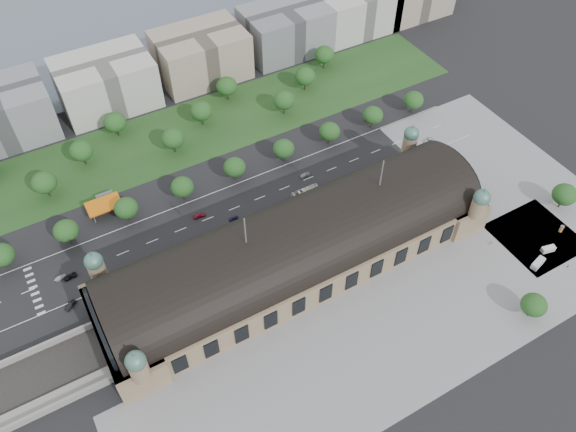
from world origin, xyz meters
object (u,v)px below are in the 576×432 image
parked_car_5 (190,254)px  pedestrian_0 (491,243)px  pedestrian_1 (547,246)px  bus_west (207,239)px  traffic_car_2 (70,277)px  parked_car_3 (194,259)px  parked_car_6 (229,241)px  traffic_car_1 (61,278)px  traffic_car_6 (429,140)px  parked_car_0 (71,305)px  pedestrian_3 (568,266)px  traffic_car_3 (199,216)px  traffic_car_4 (233,218)px  advertising_column (561,229)px  parked_car_1 (142,278)px  parked_car_2 (161,264)px  bus_east (305,192)px  van_east (547,249)px  petrol_station (105,202)px  traffic_car_5 (305,175)px  bus_mid (247,222)px  van_south (537,264)px  parked_car_4 (132,276)px

parked_car_5 → pedestrian_0: size_ratio=3.02×
pedestrian_1 → bus_west: bearing=91.7°
traffic_car_2 → parked_car_3: (43.59, -15.49, 0.12)m
parked_car_6 → traffic_car_1: bearing=-142.2°
traffic_car_6 → pedestrian_0: pedestrian_0 is taller
parked_car_0 → pedestrian_3: (168.63, -75.73, -0.02)m
traffic_car_3 → traffic_car_4: 14.02m
advertising_column → parked_car_5: bearing=155.1°
pedestrian_0 → pedestrian_3: pedestrian_0 is taller
traffic_car_1 → traffic_car_2: (3.01, -1.22, 0.03)m
parked_car_1 → advertising_column: bearing=39.9°
parked_car_6 → parked_car_2: bearing=-133.8°
bus_east → bus_west: bearing=94.4°
parked_car_1 → van_east: bearing=36.7°
van_east → traffic_car_1: bearing=166.8°
petrol_station → bus_east: petrol_station is taller
traffic_car_5 → bus_mid: bearing=105.3°
parked_car_3 → pedestrian_3: bearing=30.8°
petrol_station → bus_west: (28.91, -38.28, -1.21)m
bus_west → van_south: bus_west is taller
pedestrian_3 → advertising_column: bearing=-144.5°
pedestrian_1 → pedestrian_3: 10.76m
traffic_car_2 → bus_east: size_ratio=0.41×
traffic_car_5 → pedestrian_0: (43.68, -69.07, 0.06)m
parked_car_4 → parked_car_5: bearing=58.5°
traffic_car_3 → traffic_car_5: 49.99m
traffic_car_4 → traffic_car_3: bearing=-120.5°
parked_car_2 → pedestrian_3: 154.31m
traffic_car_2 → pedestrian_0: size_ratio=2.95×
traffic_car_2 → parked_car_2: 33.80m
parked_car_2 → pedestrian_3: pedestrian_3 is taller
parked_car_4 → van_east: bearing=35.1°
van_east → advertising_column: bearing=32.8°
traffic_car_4 → pedestrian_3: 130.75m
pedestrian_3 → bus_mid: bearing=-54.5°
parked_car_6 → advertising_column: (118.25, -60.29, 0.81)m
bus_mid → van_south: size_ratio=1.97×
parked_car_2 → traffic_car_2: bearing=-146.1°
traffic_car_3 → pedestrian_1: 138.64m
parked_car_0 → parked_car_3: (46.71, -2.72, 0.02)m
petrol_station → parked_car_0: (-26.09, -41.56, -2.15)m
parked_car_6 → petrol_station: bearing=-178.4°
traffic_car_6 → van_south: bearing=-6.9°
parked_car_0 → pedestrian_0: (151.22, -52.94, 0.05)m
traffic_car_6 → bus_west: bus_west is taller
pedestrian_0 → van_east: bearing=-34.2°
parked_car_1 → traffic_car_6: bearing=64.9°
traffic_car_3 → bus_mid: size_ratio=0.39×
traffic_car_5 → van_east: size_ratio=0.84×
bus_west → bus_east: bearing=-82.3°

